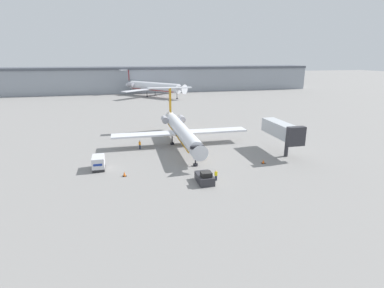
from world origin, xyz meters
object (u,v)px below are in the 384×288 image
at_px(traffic_cone_right, 263,162).
at_px(pushback_tug, 205,178).
at_px(airplane_parked_far_left, 153,87).
at_px(jet_bridge, 282,130).
at_px(luggage_cart, 98,163).
at_px(worker_by_wing, 140,145).
at_px(worker_near_tug, 216,175).
at_px(airplane_main, 181,130).
at_px(traffic_cone_left, 124,174).

bearing_deg(traffic_cone_right, pushback_tug, -156.10).
xyz_separation_m(pushback_tug, airplane_parked_far_left, (4.04, 99.34, 3.66)).
distance_m(pushback_tug, jet_bridge, 20.91).
xyz_separation_m(luggage_cart, airplane_parked_far_left, (19.48, 89.99, 3.29)).
bearing_deg(jet_bridge, airplane_parked_far_left, 98.88).
distance_m(luggage_cart, traffic_cone_right, 27.91).
relative_size(luggage_cart, worker_by_wing, 1.94).
bearing_deg(worker_near_tug, pushback_tug, -171.32).
distance_m(pushback_tug, luggage_cart, 18.06).
distance_m(luggage_cart, worker_near_tug, 19.51).
relative_size(airplane_main, luggage_cart, 8.96).
xyz_separation_m(luggage_cart, worker_by_wing, (7.42, 9.60, -0.17)).
relative_size(pushback_tug, traffic_cone_right, 5.78).
distance_m(worker_near_tug, airplane_parked_far_left, 99.15).
bearing_deg(worker_near_tug, jet_bridge, 30.82).
bearing_deg(traffic_cone_left, worker_near_tug, -20.32).
distance_m(traffic_cone_left, airplane_parked_far_left, 95.50).
bearing_deg(airplane_parked_far_left, pushback_tug, -92.33).
distance_m(worker_by_wing, airplane_parked_far_left, 81.36).
height_order(traffic_cone_right, airplane_parked_far_left, airplane_parked_far_left).
bearing_deg(traffic_cone_left, pushback_tug, -24.43).
xyz_separation_m(luggage_cart, jet_bridge, (33.45, 0.58, 3.35)).
relative_size(worker_near_tug, airplane_parked_far_left, 0.05).
bearing_deg(traffic_cone_left, jet_bridge, 9.15).
relative_size(pushback_tug, worker_by_wing, 2.14).
height_order(airplane_main, worker_by_wing, airplane_main).
bearing_deg(traffic_cone_left, traffic_cone_right, 0.50).
bearing_deg(airplane_parked_far_left, traffic_cone_right, -85.05).
distance_m(luggage_cart, traffic_cone_left, 5.82).
distance_m(pushback_tug, traffic_cone_left, 12.56).
bearing_deg(airplane_main, pushback_tug, -91.68).
distance_m(airplane_main, traffic_cone_left, 19.09).
bearing_deg(jet_bridge, airplane_main, 150.63).
xyz_separation_m(pushback_tug, worker_by_wing, (-8.02, 18.95, 0.20)).
xyz_separation_m(airplane_main, airplane_parked_far_left, (3.47, 79.59, 1.12)).
bearing_deg(luggage_cart, worker_near_tug, -27.72).
relative_size(pushback_tug, luggage_cart, 1.10).
bearing_deg(airplane_parked_far_left, jet_bridge, -81.12).
height_order(traffic_cone_right, jet_bridge, jet_bridge).
bearing_deg(airplane_main, traffic_cone_right, -51.04).
distance_m(airplane_main, jet_bridge, 20.04).
xyz_separation_m(worker_by_wing, traffic_cone_left, (-3.42, -13.76, -0.56)).
distance_m(pushback_tug, airplane_parked_far_left, 99.49).
height_order(luggage_cart, airplane_parked_far_left, airplane_parked_far_left).
height_order(luggage_cart, worker_by_wing, luggage_cart).
distance_m(luggage_cart, worker_by_wing, 12.13).
distance_m(airplane_main, traffic_cone_right, 18.69).
height_order(traffic_cone_left, airplane_parked_far_left, airplane_parked_far_left).
bearing_deg(pushback_tug, traffic_cone_right, 23.90).
height_order(airplane_main, pushback_tug, airplane_main).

